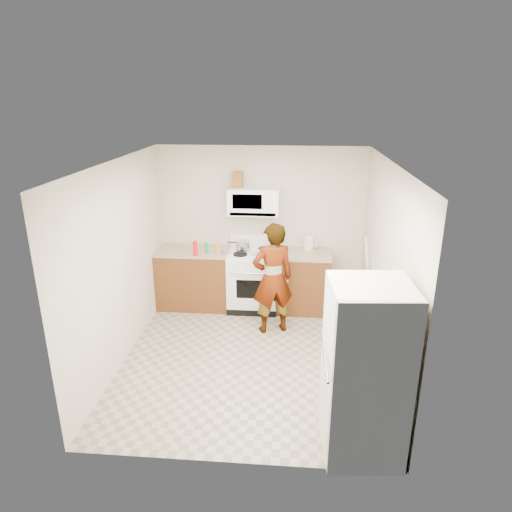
# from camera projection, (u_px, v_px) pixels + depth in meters

# --- Properties ---
(floor) EXTENTS (3.60, 3.60, 0.00)m
(floor) POSITION_uv_depth(u_px,v_px,m) (251.00, 357.00, 5.91)
(floor) COLOR gray
(floor) RESTS_ON ground
(back_wall) EXTENTS (3.20, 0.02, 2.50)m
(back_wall) POSITION_uv_depth(u_px,v_px,m) (261.00, 227.00, 7.17)
(back_wall) COLOR beige
(back_wall) RESTS_ON floor
(right_wall) EXTENTS (0.02, 3.60, 2.50)m
(right_wall) POSITION_uv_depth(u_px,v_px,m) (384.00, 271.00, 5.36)
(right_wall) COLOR beige
(right_wall) RESTS_ON floor
(cabinet_left) EXTENTS (1.12, 0.62, 0.90)m
(cabinet_left) POSITION_uv_depth(u_px,v_px,m) (194.00, 279.00, 7.24)
(cabinet_left) COLOR brown
(cabinet_left) RESTS_ON floor
(counter_left) EXTENTS (1.14, 0.64, 0.03)m
(counter_left) POSITION_uv_depth(u_px,v_px,m) (193.00, 251.00, 7.08)
(counter_left) COLOR tan
(counter_left) RESTS_ON cabinet_left
(cabinet_right) EXTENTS (0.80, 0.62, 0.90)m
(cabinet_right) POSITION_uv_depth(u_px,v_px,m) (303.00, 282.00, 7.10)
(cabinet_right) COLOR brown
(cabinet_right) RESTS_ON floor
(counter_right) EXTENTS (0.82, 0.64, 0.03)m
(counter_right) POSITION_uv_depth(u_px,v_px,m) (304.00, 254.00, 6.94)
(counter_right) COLOR tan
(counter_right) RESTS_ON cabinet_right
(gas_range) EXTENTS (0.76, 0.65, 1.13)m
(gas_range) POSITION_uv_depth(u_px,v_px,m) (253.00, 279.00, 7.14)
(gas_range) COLOR white
(gas_range) RESTS_ON floor
(microwave) EXTENTS (0.76, 0.38, 0.40)m
(microwave) POSITION_uv_depth(u_px,v_px,m) (254.00, 201.00, 6.86)
(microwave) COLOR white
(microwave) RESTS_ON back_wall
(person) EXTENTS (0.68, 0.55, 1.60)m
(person) POSITION_uv_depth(u_px,v_px,m) (273.00, 279.00, 6.32)
(person) COLOR tan
(person) RESTS_ON floor
(fridge) EXTENTS (0.75, 0.75, 1.70)m
(fridge) POSITION_uv_depth(u_px,v_px,m) (365.00, 372.00, 4.12)
(fridge) COLOR beige
(fridge) RESTS_ON floor
(kettle) EXTENTS (0.21, 0.21, 0.19)m
(kettle) POSITION_uv_depth(u_px,v_px,m) (309.00, 243.00, 7.08)
(kettle) COLOR silver
(kettle) RESTS_ON counter_right
(jug) EXTENTS (0.16, 0.16, 0.24)m
(jug) POSITION_uv_depth(u_px,v_px,m) (238.00, 180.00, 6.76)
(jug) COLOR brown
(jug) RESTS_ON microwave
(saucepan) EXTENTS (0.28, 0.28, 0.12)m
(saucepan) POSITION_uv_depth(u_px,v_px,m) (243.00, 245.00, 7.06)
(saucepan) COLOR silver
(saucepan) RESTS_ON gas_range
(tray) EXTENTS (0.28, 0.22, 0.05)m
(tray) POSITION_uv_depth(u_px,v_px,m) (259.00, 253.00, 6.89)
(tray) COLOR white
(tray) RESTS_ON gas_range
(bottle_spray) EXTENTS (0.09, 0.09, 0.22)m
(bottle_spray) POSITION_uv_depth(u_px,v_px,m) (195.00, 248.00, 6.79)
(bottle_spray) COLOR red
(bottle_spray) RESTS_ON counter_left
(bottle_hot_sauce) EXTENTS (0.06, 0.06, 0.16)m
(bottle_hot_sauce) POSITION_uv_depth(u_px,v_px,m) (218.00, 248.00, 6.90)
(bottle_hot_sauce) COLOR orange
(bottle_hot_sauce) RESTS_ON counter_left
(bottle_green_cap) EXTENTS (0.06, 0.06, 0.16)m
(bottle_green_cap) POSITION_uv_depth(u_px,v_px,m) (207.00, 248.00, 6.91)
(bottle_green_cap) COLOR #17823A
(bottle_green_cap) RESTS_ON counter_left
(pot_lid) EXTENTS (0.28, 0.28, 0.01)m
(pot_lid) POSITION_uv_depth(u_px,v_px,m) (224.00, 252.00, 6.97)
(pot_lid) COLOR silver
(pot_lid) RESTS_ON counter_left
(broom) EXTENTS (0.24, 0.21, 1.37)m
(broom) POSITION_uv_depth(u_px,v_px,m) (369.00, 281.00, 6.50)
(broom) COLOR silver
(broom) RESTS_ON floor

